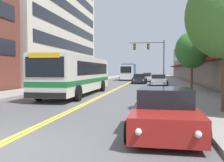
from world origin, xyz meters
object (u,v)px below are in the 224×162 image
Objects in this scene: car_black_parked_left_near at (97,79)px; car_silver_parked_right_mid at (159,80)px; car_navy_parked_left_mid at (85,82)px; car_red_parked_right_foreground at (164,112)px; car_slate_blue_moving_lead at (147,76)px; car_charcoal_moving_third at (140,79)px; box_truck at (128,72)px; street_tree_right_mid at (192,50)px; traffic_signal_mast at (152,53)px; city_bus at (78,73)px; car_white_moving_second at (146,78)px.

car_black_parked_left_near is 0.96× the size of car_silver_parked_right_mid.
car_navy_parked_left_mid is 22.72m from car_red_parked_right_foreground.
car_slate_blue_moving_lead is 15.60m from car_charcoal_moving_third.
car_silver_parked_right_mid is 16.45m from box_truck.
car_navy_parked_left_mid is 1.00× the size of car_slate_blue_moving_lead.
car_slate_blue_moving_lead is (6.68, 23.08, 0.10)m from car_navy_parked_left_mid.
car_slate_blue_moving_lead reaches higher than car_navy_parked_left_mid.
street_tree_right_mid is (4.87, -28.86, 3.07)m from car_slate_blue_moving_lead.
traffic_signal_mast reaches higher than car_charcoal_moving_third.
car_red_parked_right_foreground is (8.67, -21.00, 0.08)m from car_navy_parked_left_mid.
box_truck is (-5.56, 15.45, 1.00)m from car_silver_parked_right_mid.
car_slate_blue_moving_lead is 0.87× the size of street_tree_right_mid.
city_bus is 1.68× the size of box_truck.
car_charcoal_moving_third is 11.50m from box_truck.
street_tree_right_mid is at bearing -26.59° from car_navy_parked_left_mid.
car_slate_blue_moving_lead is at bearing 99.57° from street_tree_right_mid.
car_charcoal_moving_third is at bearing -121.52° from traffic_signal_mast.
car_silver_parked_right_mid is 0.71× the size of traffic_signal_mast.
car_charcoal_moving_third is 0.71× the size of traffic_signal_mast.
car_navy_parked_left_mid is at bearing 103.26° from city_bus.
car_navy_parked_left_mid is at bearing 153.41° from street_tree_right_mid.
car_silver_parked_right_mid is (8.75, 3.13, 0.09)m from car_navy_parked_left_mid.
city_bus is 17.83m from car_charcoal_moving_third.
city_bus is 24.71m from car_white_moving_second.
traffic_signal_mast reaches higher than street_tree_right_mid.
traffic_signal_mast is at bearing 74.86° from city_bus.
street_tree_right_mid is at bearing -67.63° from car_charcoal_moving_third.
car_charcoal_moving_third is 0.65× the size of box_truck.
car_black_parked_left_near is 0.99× the size of car_red_parked_right_foreground.
car_red_parked_right_foreground is (6.34, -11.09, -1.04)m from city_bus.
box_truck reaches higher than car_charcoal_moving_third.
car_silver_parked_right_mid is at bearing 107.45° from street_tree_right_mid.
city_bus is 2.59× the size of car_silver_parked_right_mid.
box_truck is at bearing 88.28° from city_bus.
car_silver_parked_right_mid reaches higher than car_navy_parked_left_mid.
car_navy_parked_left_mid is 13.30m from street_tree_right_mid.
car_charcoal_moving_third is (6.09, 7.49, 0.09)m from car_navy_parked_left_mid.
city_bus reaches higher than car_white_moving_second.
city_bus is 33.29m from car_slate_blue_moving_lead.
street_tree_right_mid is (11.55, -5.78, 3.18)m from car_navy_parked_left_mid.
car_white_moving_second is 5.60m from box_truck.
car_black_parked_left_near is 28.81m from car_red_parked_right_foreground.
street_tree_right_mid is at bearing 24.12° from city_bus.
street_tree_right_mid is at bearing -71.06° from box_truck.
street_tree_right_mid is at bearing -76.84° from traffic_signal_mast.
car_white_moving_second is 0.95× the size of car_charcoal_moving_third.
car_silver_parked_right_mid is at bearing -82.40° from traffic_signal_mast.
street_tree_right_mid reaches higher than car_silver_parked_right_mid.
car_navy_parked_left_mid is 0.70× the size of traffic_signal_mast.
traffic_signal_mast is at bearing -60.97° from box_truck.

